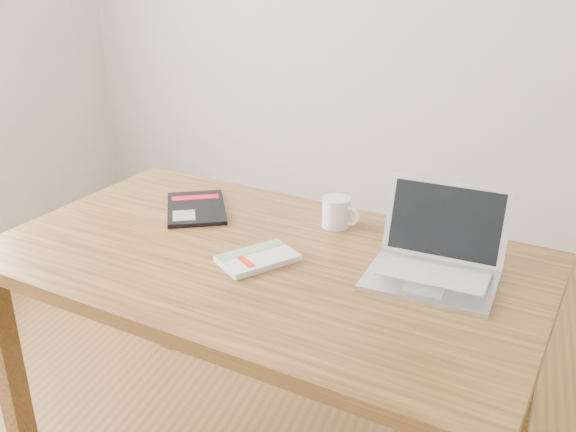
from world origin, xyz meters
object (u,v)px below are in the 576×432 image
(black_guidebook, at_px, (196,208))
(laptop, at_px, (436,259))
(coffee_mug, at_px, (337,212))
(desk, at_px, (264,283))
(white_guidebook, at_px, (258,259))

(black_guidebook, height_order, laptop, laptop)
(laptop, height_order, coffee_mug, laptop)
(coffee_mug, bearing_deg, laptop, -17.11)
(desk, bearing_deg, coffee_mug, 71.12)
(white_guidebook, distance_m, black_guidebook, 0.42)
(desk, relative_size, laptop, 4.72)
(white_guidebook, bearing_deg, coffee_mug, 102.15)
(desk, xyz_separation_m, coffee_mug, (0.14, 0.25, 0.14))
(white_guidebook, relative_size, laptop, 0.70)
(white_guidebook, xyz_separation_m, laptop, (0.46, 0.08, 0.04))
(black_guidebook, height_order, coffee_mug, coffee_mug)
(desk, relative_size, coffee_mug, 13.49)
(white_guidebook, xyz_separation_m, black_guidebook, (-0.32, 0.26, -0.00))
(white_guidebook, distance_m, laptop, 0.47)
(desk, relative_size, black_guidebook, 5.01)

